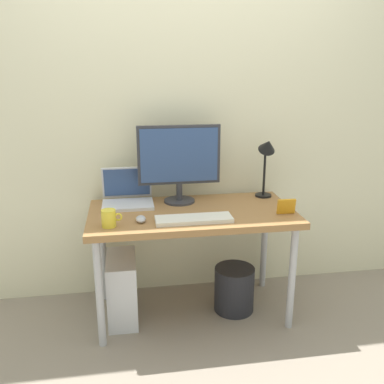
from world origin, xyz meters
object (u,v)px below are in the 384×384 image
desk_lamp (267,154)px  mouse (141,219)px  laptop (128,195)px  computer_tower (122,289)px  monitor (179,159)px  wastebasket (234,289)px  keyboard (194,219)px  desk (192,221)px  coffee_mug (109,218)px  photo_frame (286,206)px

desk_lamp → mouse: 0.95m
laptop → computer_tower: size_ratio=0.76×
laptop → desk_lamp: (0.91, -0.01, 0.24)m
monitor → wastebasket: monitor is taller
keyboard → mouse: (-0.30, 0.04, 0.01)m
laptop → mouse: laptop is taller
monitor → computer_tower: (-0.39, -0.19, -0.78)m
monitor → mouse: 0.50m
keyboard → mouse: size_ratio=4.89×
keyboard → computer_tower: (-0.43, 0.18, -0.51)m
laptop → desk_lamp: 0.94m
desk_lamp → monitor: bearing=-179.9°
mouse → keyboard: bearing=-6.9°
monitor → desk_lamp: (0.58, 0.00, 0.01)m
desk → coffee_mug: bearing=-158.9°
desk → keyboard: (-0.02, -0.18, 0.08)m
keyboard → mouse: mouse is taller
photo_frame → computer_tower: (-0.99, 0.15, -0.54)m
desk_lamp → computer_tower: 1.27m
mouse → photo_frame: 0.87m
laptop → mouse: (0.07, -0.35, -0.04)m
desk → wastebasket: bearing=-3.3°
monitor → desk_lamp: monitor is taller
computer_tower → desk_lamp: bearing=11.0°
desk_lamp → coffee_mug: (-1.02, -0.38, -0.25)m
desk → laptop: bearing=152.4°
keyboard → coffee_mug: (-0.47, -0.01, 0.04)m
laptop → keyboard: bearing=-46.0°
desk_lamp → coffee_mug: 1.11m
computer_tower → photo_frame: bearing=-8.3°
mouse → wastebasket: (0.60, 0.13, -0.57)m
laptop → wastebasket: (0.67, -0.22, -0.61)m
keyboard → laptop: bearing=134.0°
monitor → desk_lamp: 0.58m
desk → monitor: (-0.05, 0.19, 0.35)m
photo_frame → monitor: bearing=150.9°
monitor → desk_lamp: size_ratio=1.25×
desk_lamp → photo_frame: desk_lamp is taller
laptop → mouse: size_ratio=3.56×
desk_lamp → wastebasket: bearing=-140.6°
laptop → coffee_mug: laptop is taller
laptop → computer_tower: bearing=-106.4°
desk → keyboard: 0.20m
monitor → photo_frame: monitor is taller
keyboard → mouse: 0.30m
desk → desk_lamp: (0.53, 0.19, 0.37)m
coffee_mug → photo_frame: (1.04, 0.04, -0.00)m
laptop → coffee_mug: bearing=-105.1°
desk_lamp → computer_tower: desk_lamp is taller
laptop → computer_tower: laptop is taller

